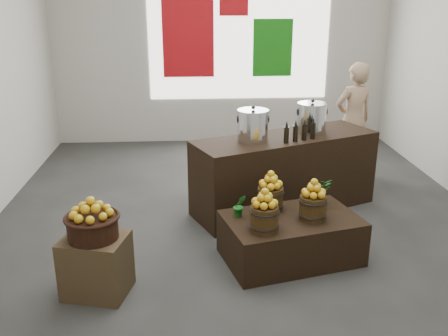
{
  "coord_description": "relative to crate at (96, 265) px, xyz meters",
  "views": [
    {
      "loc": [
        -0.57,
        -5.55,
        2.59
      ],
      "look_at": [
        -0.22,
        -0.4,
        0.8
      ],
      "focal_mm": 40.0,
      "sensor_mm": 36.0,
      "label": 1
    }
  ],
  "objects": [
    {
      "name": "apple_bucket_front_left",
      "position": [
        1.56,
        0.23,
        0.31
      ],
      "size": [
        0.27,
        0.27,
        0.25
      ],
      "primitive_type": "cylinder",
      "color": "#3E2A11",
      "rests_on": "display_table"
    },
    {
      "name": "counter",
      "position": [
        2.04,
        1.8,
        0.2
      ],
      "size": [
        2.43,
        1.6,
        0.95
      ],
      "primitive_type": "cube",
      "rotation": [
        0.0,
        0.0,
        0.41
      ],
      "color": "black",
      "rests_on": "ground"
    },
    {
      "name": "herb_garnish_right",
      "position": [
        2.22,
        0.83,
        0.34
      ],
      "size": [
        0.32,
        0.29,
        0.3
      ],
      "primitive_type": "imported",
      "rotation": [
        0.0,
        0.0,
        0.23
      ],
      "color": "#166B1D",
      "rests_on": "display_table"
    },
    {
      "name": "crate",
      "position": [
        0.0,
        0.0,
        0.0
      ],
      "size": [
        0.65,
        0.58,
        0.56
      ],
      "primitive_type": "cube",
      "rotation": [
        0.0,
        0.0,
        -0.24
      ],
      "color": "brown",
      "rests_on": "ground"
    },
    {
      "name": "deco_red_left",
      "position": [
        0.86,
        4.98,
        1.62
      ],
      "size": [
        0.9,
        0.04,
        1.4
      ],
      "primitive_type": "cube",
      "color": "#A70C12",
      "rests_on": "back_wall"
    },
    {
      "name": "stock_pot_left",
      "position": [
        1.61,
        1.61,
        0.85
      ],
      "size": [
        0.36,
        0.36,
        0.36
      ],
      "primitive_type": "cylinder",
      "color": "silver",
      "rests_on": "counter"
    },
    {
      "name": "stock_pot_center",
      "position": [
        2.38,
        1.94,
        0.85
      ],
      "size": [
        0.36,
        0.36,
        0.36
      ],
      "primitive_type": "cylinder",
      "color": "silver",
      "rests_on": "counter"
    },
    {
      "name": "apple_bucket_rear",
      "position": [
        1.69,
        0.71,
        0.31
      ],
      "size": [
        0.27,
        0.27,
        0.25
      ],
      "primitive_type": "cylinder",
      "color": "#3E2A11",
      "rests_on": "display_table"
    },
    {
      "name": "apple_bucket_front_right",
      "position": [
        2.08,
        0.45,
        0.31
      ],
      "size": [
        0.27,
        0.27,
        0.25
      ],
      "primitive_type": "cylinder",
      "color": "#3E2A11",
      "rests_on": "display_table"
    },
    {
      "name": "apples_in_basket",
      "position": [
        0.0,
        0.0,
        0.57
      ],
      "size": [
        0.35,
        0.35,
        0.19
      ],
      "primitive_type": null,
      "color": "#911704",
      "rests_on": "wicker_basket"
    },
    {
      "name": "deco_red_upper",
      "position": [
        1.66,
        4.98,
        2.22
      ],
      "size": [
        0.5,
        0.04,
        0.5
      ],
      "primitive_type": "cube",
      "color": "#A70C12",
      "rests_on": "back_wall"
    },
    {
      "name": "back_opening",
      "position": [
        1.76,
        4.99,
        1.72
      ],
      "size": [
        3.2,
        0.02,
        2.4
      ],
      "primitive_type": "cube",
      "color": "white",
      "rests_on": "back_wall"
    },
    {
      "name": "deco_green_right",
      "position": [
        2.36,
        4.98,
        1.42
      ],
      "size": [
        0.7,
        0.04,
        1.0
      ],
      "primitive_type": "cube",
      "color": "#146A10",
      "rests_on": "back_wall"
    },
    {
      "name": "herb_garnish_left",
      "position": [
        1.35,
        0.56,
        0.3
      ],
      "size": [
        0.15,
        0.13,
        0.24
      ],
      "primitive_type": "imported",
      "rotation": [
        0.0,
        0.0,
        0.18
      ],
      "color": "#166B1D",
      "rests_on": "display_table"
    },
    {
      "name": "oil_cruets",
      "position": [
        2.14,
        1.58,
        0.81
      ],
      "size": [
        0.34,
        0.19,
        0.26
      ],
      "primitive_type": null,
      "rotation": [
        0.0,
        0.0,
        0.41
      ],
      "color": "black",
      "rests_on": "counter"
    },
    {
      "name": "back_wall",
      "position": [
        1.46,
        5.01,
        1.72
      ],
      "size": [
        6.0,
        0.04,
        4.0
      ],
      "primitive_type": "cube",
      "color": "#B0ACA2",
      "rests_on": "ground"
    },
    {
      "name": "shopper",
      "position": [
        3.27,
        3.01,
        0.57
      ],
      "size": [
        0.71,
        0.56,
        1.69
      ],
      "primitive_type": "imported",
      "rotation": [
        0.0,
        0.0,
        3.43
      ],
      "color": "#9E7F61",
      "rests_on": "ground"
    },
    {
      "name": "wicker_basket",
      "position": [
        0.0,
        0.0,
        0.38
      ],
      "size": [
        0.45,
        0.45,
        0.2
      ],
      "primitive_type": "cylinder",
      "color": "black",
      "rests_on": "crate"
    },
    {
      "name": "apples_in_bucket_front_right",
      "position": [
        2.08,
        0.45,
        0.52
      ],
      "size": [
        0.2,
        0.2,
        0.18
      ],
      "primitive_type": null,
      "color": "#911704",
      "rests_on": "apple_bucket_front_right"
    },
    {
      "name": "ground",
      "position": [
        1.46,
        1.51,
        -0.28
      ],
      "size": [
        7.0,
        7.0,
        0.0
      ],
      "primitive_type": "plane",
      "color": "#353532",
      "rests_on": "ground"
    },
    {
      "name": "display_table",
      "position": [
        1.88,
        0.51,
        -0.05
      ],
      "size": [
        1.5,
        1.13,
        0.46
      ],
      "primitive_type": "cube",
      "rotation": [
        0.0,
        0.0,
        0.25
      ],
      "color": "black",
      "rests_on": "ground"
    },
    {
      "name": "apples_in_bucket_front_left",
      "position": [
        1.56,
        0.23,
        0.52
      ],
      "size": [
        0.2,
        0.2,
        0.18
      ],
      "primitive_type": null,
      "color": "#911704",
      "rests_on": "apple_bucket_front_left"
    },
    {
      "name": "apples_in_bucket_rear",
      "position": [
        1.69,
        0.71,
        0.52
      ],
      "size": [
        0.2,
        0.2,
        0.18
      ],
      "primitive_type": null,
      "color": "#911704",
      "rests_on": "apple_bucket_rear"
    }
  ]
}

